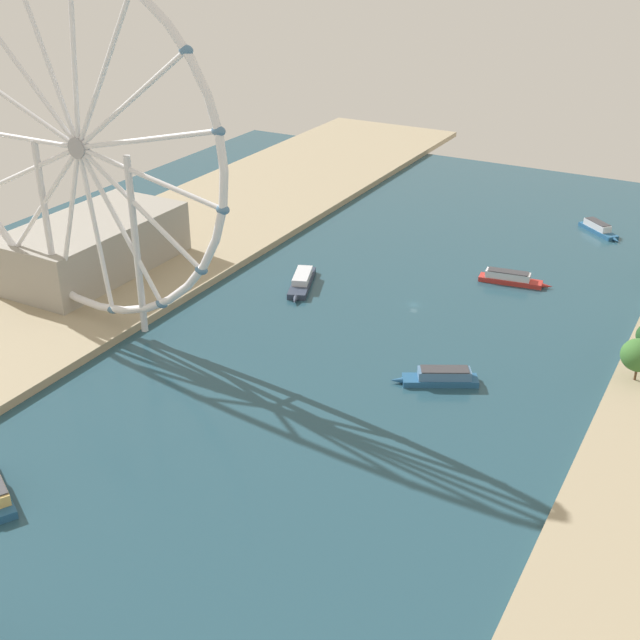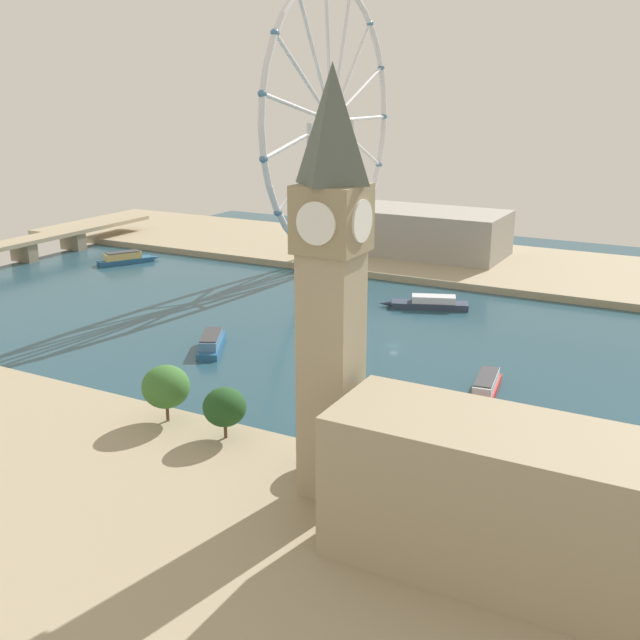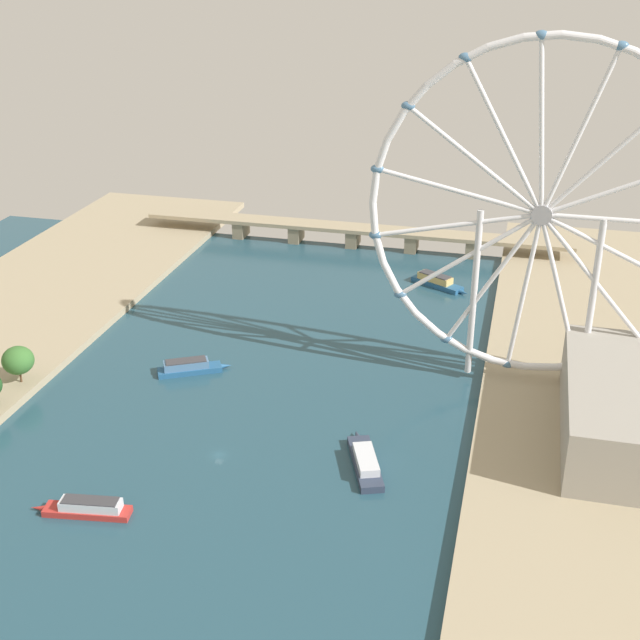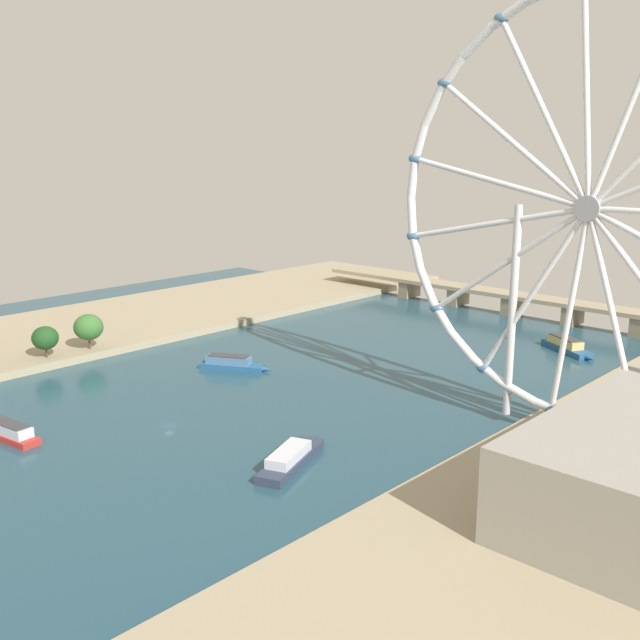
{
  "view_description": "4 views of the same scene",
  "coord_description": "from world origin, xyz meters",
  "px_view_note": "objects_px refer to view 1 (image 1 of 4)",
  "views": [
    {
      "loc": [
        -107.76,
        272.03,
        137.87
      ],
      "look_at": [
        10.04,
        57.93,
        16.2
      ],
      "focal_mm": 46.38,
      "sensor_mm": 36.0,
      "label": 1
    },
    {
      "loc": [
        -218.2,
        -89.64,
        81.31
      ],
      "look_at": [
        -18.32,
        17.75,
        11.28
      ],
      "focal_mm": 42.47,
      "sensor_mm": 36.0,
      "label": 2
    },
    {
      "loc": [
        88.85,
        -218.25,
        155.76
      ],
      "look_at": [
        16.7,
        68.82,
        19.61
      ],
      "focal_mm": 47.86,
      "sensor_mm": 36.0,
      "label": 3
    },
    {
      "loc": [
        179.35,
        -124.18,
        83.77
      ],
      "look_at": [
        -6.34,
        74.07,
        19.14
      ],
      "focal_mm": 41.89,
      "sensor_mm": 36.0,
      "label": 4
    }
  ],
  "objects_px": {
    "tour_boat_1": "(598,228)",
    "tour_boat_4": "(302,281)",
    "tour_boat_0": "(441,377)",
    "tour_boat_3": "(510,278)",
    "ferris_wheel": "(79,149)",
    "riverside_hall": "(93,246)"
  },
  "relations": [
    {
      "from": "tour_boat_1",
      "to": "tour_boat_4",
      "type": "xyz_separation_m",
      "value": [
        92.53,
        121.83,
        -0.16
      ]
    },
    {
      "from": "riverside_hall",
      "to": "tour_boat_3",
      "type": "distance_m",
      "value": 172.47
    },
    {
      "from": "riverside_hall",
      "to": "tour_boat_0",
      "type": "distance_m",
      "value": 159.41
    },
    {
      "from": "riverside_hall",
      "to": "tour_boat_0",
      "type": "bearing_deg",
      "value": 175.5
    },
    {
      "from": "ferris_wheel",
      "to": "tour_boat_3",
      "type": "xyz_separation_m",
      "value": [
        -120.55,
        -110.53,
        -63.92
      ]
    },
    {
      "from": "ferris_wheel",
      "to": "tour_boat_4",
      "type": "bearing_deg",
      "value": -125.01
    },
    {
      "from": "ferris_wheel",
      "to": "tour_boat_1",
      "type": "height_order",
      "value": "ferris_wheel"
    },
    {
      "from": "riverside_hall",
      "to": "tour_boat_4",
      "type": "bearing_deg",
      "value": -157.66
    },
    {
      "from": "tour_boat_3",
      "to": "tour_boat_4",
      "type": "bearing_deg",
      "value": -157.54
    },
    {
      "from": "tour_boat_3",
      "to": "tour_boat_4",
      "type": "xyz_separation_m",
      "value": [
        73.74,
        43.7,
        -0.16
      ]
    },
    {
      "from": "tour_boat_3",
      "to": "tour_boat_4",
      "type": "height_order",
      "value": "tour_boat_3"
    },
    {
      "from": "tour_boat_0",
      "to": "tour_boat_1",
      "type": "xyz_separation_m",
      "value": [
        -14.33,
        -167.32,
        -0.12
      ]
    },
    {
      "from": "tour_boat_0",
      "to": "ferris_wheel",
      "type": "bearing_deg",
      "value": -18.57
    },
    {
      "from": "tour_boat_0",
      "to": "tour_boat_1",
      "type": "distance_m",
      "value": 167.93
    },
    {
      "from": "tour_boat_1",
      "to": "tour_boat_3",
      "type": "xyz_separation_m",
      "value": [
        18.79,
        78.13,
        0.01
      ]
    },
    {
      "from": "tour_boat_0",
      "to": "tour_boat_4",
      "type": "bearing_deg",
      "value": -58.44
    },
    {
      "from": "tour_boat_1",
      "to": "tour_boat_3",
      "type": "bearing_deg",
      "value": -62.37
    },
    {
      "from": "tour_boat_3",
      "to": "tour_boat_0",
      "type": "bearing_deg",
      "value": -95.33
    },
    {
      "from": "tour_boat_0",
      "to": "tour_boat_4",
      "type": "relative_size",
      "value": 0.81
    },
    {
      "from": "tour_boat_1",
      "to": "tour_boat_4",
      "type": "height_order",
      "value": "tour_boat_1"
    },
    {
      "from": "tour_boat_1",
      "to": "ferris_wheel",
      "type": "bearing_deg",
      "value": -85.3
    },
    {
      "from": "tour_boat_0",
      "to": "tour_boat_1",
      "type": "height_order",
      "value": "tour_boat_0"
    }
  ]
}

